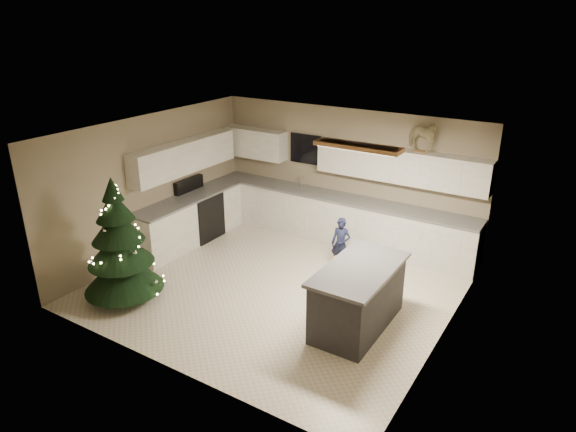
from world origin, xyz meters
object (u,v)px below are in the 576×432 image
(bar_stool, at_px, (341,267))
(rocking_horse, at_px, (422,136))
(christmas_tree, at_px, (120,251))
(island, at_px, (358,297))
(toddler, at_px, (341,244))

(bar_stool, xyz_separation_m, rocking_horse, (0.53, 1.90, 1.85))
(christmas_tree, bearing_deg, island, 19.91)
(toddler, bearing_deg, bar_stool, -68.66)
(island, relative_size, rocking_horse, 2.42)
(island, distance_m, bar_stool, 1.01)
(christmas_tree, xyz_separation_m, rocking_horse, (3.34, 3.92, 1.46))
(island, bearing_deg, bar_stool, 130.57)
(toddler, distance_m, rocking_horse, 2.34)
(bar_stool, distance_m, rocking_horse, 2.71)
(bar_stool, height_order, rocking_horse, rocking_horse)
(christmas_tree, relative_size, toddler, 2.13)
(toddler, bearing_deg, island, -60.90)
(christmas_tree, xyz_separation_m, toddler, (2.45, 2.74, -0.36))
(bar_stool, height_order, toddler, toddler)
(bar_stool, relative_size, christmas_tree, 0.29)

